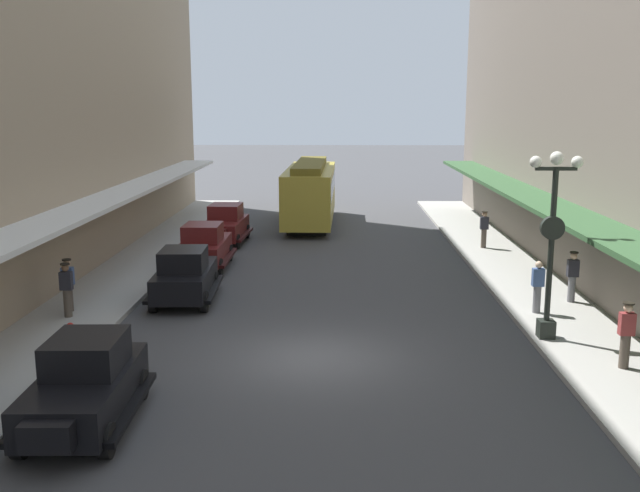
{
  "coord_description": "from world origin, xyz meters",
  "views": [
    {
      "loc": [
        0.55,
        -17.79,
        6.53
      ],
      "look_at": [
        0.0,
        6.0,
        1.8
      ],
      "focal_mm": 40.08,
      "sensor_mm": 36.0,
      "label": 1
    }
  ],
  "objects": [
    {
      "name": "pedestrian_4",
      "position": [
        -7.64,
        3.02,
        1.01
      ],
      "size": [
        0.36,
        0.28,
        1.67
      ],
      "color": "#4C4238",
      "rests_on": "sidewalk_left"
    },
    {
      "name": "pedestrian_5",
      "position": [
        -7.81,
        3.63,
        1.01
      ],
      "size": [
        0.36,
        0.28,
        1.67
      ],
      "color": "#4C4238",
      "rests_on": "sidewalk_left"
    },
    {
      "name": "sidewalk_left",
      "position": [
        -7.5,
        0.0,
        0.07
      ],
      "size": [
        3.0,
        60.0,
        0.15
      ],
      "primitive_type": "cube",
      "color": "#A8A59E",
      "rests_on": "ground"
    },
    {
      "name": "parked_car_3",
      "position": [
        -4.77,
        15.72,
        0.94
      ],
      "size": [
        2.29,
        4.31,
        1.84
      ],
      "color": "#591919",
      "rests_on": "ground"
    },
    {
      "name": "pedestrian_1",
      "position": [
        7.22,
        14.09,
        1.01
      ],
      "size": [
        0.36,
        0.28,
        1.67
      ],
      "color": "#4C4238",
      "rests_on": "sidewalk_right"
    },
    {
      "name": "parked_car_0",
      "position": [
        -4.52,
        5.38,
        0.94
      ],
      "size": [
        2.3,
        4.31,
        1.84
      ],
      "color": "black",
      "rests_on": "ground"
    },
    {
      "name": "sidewalk_right",
      "position": [
        7.5,
        0.0,
        0.07
      ],
      "size": [
        3.0,
        60.0,
        0.15
      ],
      "primitive_type": "cube",
      "color": "#A8A59E",
      "rests_on": "ground"
    },
    {
      "name": "ground_plane",
      "position": [
        0.0,
        0.0,
        0.0
      ],
      "size": [
        200.0,
        200.0,
        0.0
      ],
      "primitive_type": "plane",
      "color": "#424244"
    },
    {
      "name": "fire_hydrant",
      "position": [
        -6.35,
        -0.19,
        0.56
      ],
      "size": [
        0.24,
        0.24,
        0.82
      ],
      "color": "#B21E19",
      "rests_on": "sidewalk_left"
    },
    {
      "name": "streetcar",
      "position": [
        -0.89,
        21.15,
        1.9
      ],
      "size": [
        2.69,
        9.64,
        3.46
      ],
      "color": "gold",
      "rests_on": "ground"
    },
    {
      "name": "pedestrian_0",
      "position": [
        7.65,
        -0.95,
        1.01
      ],
      "size": [
        0.36,
        0.28,
        1.67
      ],
      "color": "#4C4238",
      "rests_on": "sidewalk_right"
    },
    {
      "name": "lamp_post_with_clock",
      "position": [
        6.4,
        1.37,
        2.99
      ],
      "size": [
        1.42,
        0.44,
        5.16
      ],
      "color": "black",
      "rests_on": "sidewalk_right"
    },
    {
      "name": "parked_car_1",
      "position": [
        -4.79,
        10.39,
        0.94
      ],
      "size": [
        2.16,
        4.27,
        1.84
      ],
      "color": "#591919",
      "rests_on": "ground"
    },
    {
      "name": "pedestrian_3",
      "position": [
        6.81,
        3.81,
        0.99
      ],
      "size": [
        0.36,
        0.24,
        1.64
      ],
      "color": "slate",
      "rests_on": "sidewalk_right"
    },
    {
      "name": "pedestrian_2",
      "position": [
        8.29,
        5.09,
        1.01
      ],
      "size": [
        0.36,
        0.28,
        1.67
      ],
      "color": "slate",
      "rests_on": "sidewalk_right"
    },
    {
      "name": "parked_car_2",
      "position": [
        -4.59,
        -4.11,
        0.94
      ],
      "size": [
        2.25,
        4.3,
        1.84
      ],
      "color": "black",
      "rests_on": "ground"
    }
  ]
}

